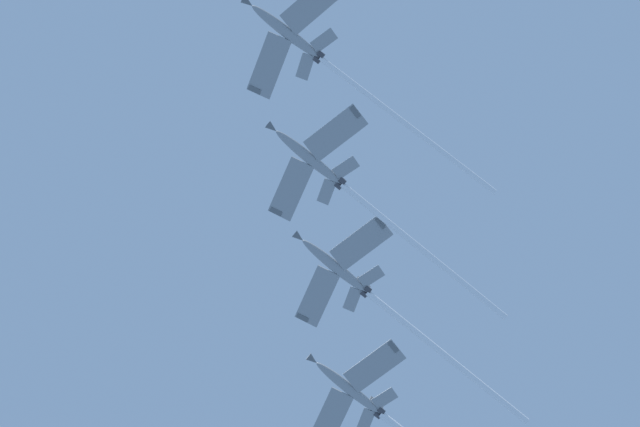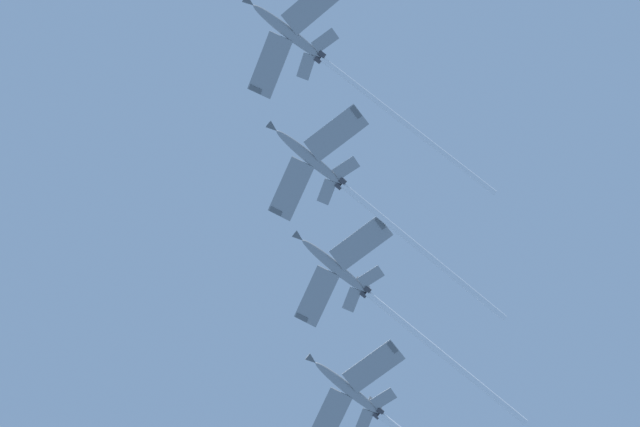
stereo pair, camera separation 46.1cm
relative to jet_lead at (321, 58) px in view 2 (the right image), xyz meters
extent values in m
ellipsoid|color=gray|center=(-2.55, 5.25, 1.52)|extent=(6.66, 11.46, 4.34)
cone|color=#595E60|center=(-5.37, 11.08, 3.21)|extent=(1.89, 2.19, 1.56)
ellipsoid|color=black|center=(-3.37, 6.94, 2.63)|extent=(2.18, 3.08, 1.58)
cube|color=gray|center=(-6.99, 2.26, 1.22)|extent=(9.17, 8.48, 1.10)
cube|color=gray|center=(2.55, 6.89, 1.22)|extent=(9.53, 5.31, 1.10)
cube|color=#595E60|center=(6.38, 8.39, 1.26)|extent=(1.05, 1.88, 0.57)
cube|color=gray|center=(-2.49, -0.10, 0.26)|extent=(3.83, 3.78, 0.61)
cube|color=gray|center=(1.62, 1.89, 0.26)|extent=(3.81, 2.26, 0.61)
cube|color=#595E60|center=(-0.36, 0.75, 1.67)|extent=(1.48, 2.80, 3.31)
cylinder|color=#38383D|center=(-0.51, 0.03, -0.04)|extent=(1.23, 1.40, 1.03)
cylinder|color=#38383D|center=(0.30, 0.42, -0.04)|extent=(1.23, 1.40, 1.03)
cylinder|color=white|center=(6.44, -13.28, -3.95)|extent=(13.71, 27.17, 8.47)
ellipsoid|color=gray|center=(14.07, -0.61, -2.01)|extent=(6.97, 11.35, 4.23)
cone|color=#595E60|center=(11.05, 5.15, -0.39)|extent=(1.92, 2.19, 1.55)
ellipsoid|color=black|center=(13.19, 1.07, -0.92)|extent=(2.25, 3.06, 1.55)
cube|color=gray|center=(9.73, -3.74, -2.30)|extent=(9.08, 8.63, 1.07)
cube|color=#595E60|center=(6.24, -5.92, -2.26)|extent=(1.70, 1.79, 0.55)
cube|color=gray|center=(19.12, 1.18, -2.30)|extent=(9.58, 5.57, 1.07)
cube|color=#595E60|center=(22.90, 2.80, -2.26)|extent=(1.10, 1.89, 0.55)
cube|color=gray|center=(14.30, -5.97, -3.23)|extent=(3.79, 3.82, 0.59)
cube|color=gray|center=(18.34, -3.85, -3.23)|extent=(3.85, 2.36, 0.59)
cube|color=#595E60|center=(16.39, -5.04, -1.82)|extent=(1.56, 2.75, 3.30)
cylinder|color=#38383D|center=(16.27, -5.78, -3.52)|extent=(1.25, 1.40, 1.02)
cylinder|color=#38383D|center=(17.07, -5.36, -3.52)|extent=(1.25, 1.40, 1.02)
cylinder|color=white|center=(23.51, -18.62, -7.20)|extent=(14.39, 26.36, 8.14)
ellipsoid|color=gray|center=(28.97, -6.80, -4.81)|extent=(6.89, 11.36, 4.37)
cone|color=#595E60|center=(26.00, -1.03, -3.11)|extent=(1.91, 2.20, 1.57)
ellipsoid|color=black|center=(28.11, -5.12, -3.70)|extent=(2.23, 3.07, 1.58)
cube|color=gray|center=(24.59, -9.88, -5.11)|extent=(9.10, 8.59, 1.11)
cube|color=#595E60|center=(21.09, -12.04, -5.07)|extent=(1.69, 1.79, 0.57)
cube|color=gray|center=(34.02, -5.04, -5.11)|extent=(9.57, 5.49, 1.11)
cube|color=#595E60|center=(37.81, -3.45, -5.07)|extent=(1.09, 1.88, 0.57)
cube|color=gray|center=(29.15, -12.14, -6.08)|extent=(3.80, 3.81, 0.61)
cube|color=gray|center=(33.20, -10.05, -6.08)|extent=(3.84, 2.33, 0.61)
cube|color=#595E60|center=(31.25, -11.24, -4.68)|extent=(1.55, 2.78, 3.32)
cylinder|color=#38383D|center=(31.12, -11.97, -6.38)|extent=(1.25, 1.41, 1.03)
cylinder|color=#38383D|center=(31.92, -11.56, -6.38)|extent=(1.25, 1.41, 1.03)
cylinder|color=white|center=(38.15, -24.67, -10.20)|extent=(14.02, 26.10, 8.42)
ellipsoid|color=gray|center=(45.99, -11.60, -9.37)|extent=(6.83, 11.41, 4.24)
cone|color=#595E60|center=(43.06, -5.80, -7.74)|extent=(1.90, 2.19, 1.55)
ellipsoid|color=black|center=(45.13, -9.91, -8.28)|extent=(2.22, 3.07, 1.55)
cube|color=gray|center=(41.60, -14.66, -9.66)|extent=(9.13, 8.56, 1.07)
cube|color=#595E60|center=(38.08, -16.80, -9.62)|extent=(1.69, 1.80, 0.55)
cube|color=gray|center=(51.06, -9.88, -9.66)|extent=(9.56, 5.45, 1.07)
cube|color=gray|center=(46.14, -16.96, -10.59)|extent=(3.81, 3.80, 0.59)
cube|color=gray|center=(50.21, -14.90, -10.59)|extent=(3.83, 2.31, 0.59)
cube|color=#595E60|center=(48.24, -16.06, -9.18)|extent=(1.52, 2.77, 3.30)
cylinder|color=#38383D|center=(48.11, -16.80, -10.88)|extent=(1.24, 1.40, 1.02)
cylinder|color=#38383D|center=(48.91, -16.40, -10.88)|extent=(1.24, 1.40, 1.02)
camera|label=1|loc=(-48.51, 7.87, -173.06)|focal=72.26mm
camera|label=2|loc=(-48.44, 8.32, -173.06)|focal=72.26mm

